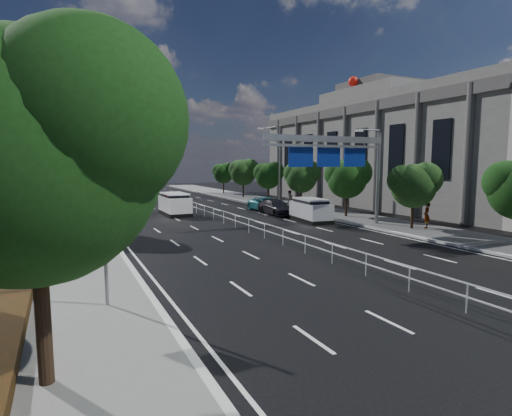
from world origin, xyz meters
TOP-DOWN VIEW (x-y plane):
  - ground at (0.00, 0.00)m, footprint 160.00×160.00m
  - sidewalk_near at (-11.50, 0.00)m, footprint 5.00×140.00m
  - sidewalk_far at (11.50, 0.00)m, footprint 5.00×140.00m
  - kerb_near at (-9.00, 0.00)m, footprint 0.25×140.00m
  - kerb_far at (9.00, 0.00)m, footprint 0.25×140.00m
  - median_fence at (0.00, 22.50)m, footprint 0.05×85.00m
  - hedge_near at (-13.30, 5.00)m, footprint 1.00×36.00m
  - toilet_sign at (-10.95, 0.00)m, footprint 1.62×0.18m
  - overhead_gantry at (6.74, 10.05)m, footprint 10.24×0.38m
  - streetlight_far at (10.50, 26.00)m, footprint 2.78×2.40m
  - civic_hall at (23.72, 22.00)m, footprint 14.40×36.00m
  - near_tree_big at (-12.13, -4.53)m, footprint 5.72×5.33m
  - near_tree_back at (-11.94, 17.97)m, footprint 4.84×4.51m
  - far_tree_c at (11.24, 6.98)m, footprint 3.52×3.28m
  - far_tree_d at (11.25, 14.48)m, footprint 3.85×3.59m
  - far_tree_e at (11.25, 21.98)m, footprint 3.63×3.38m
  - far_tree_f at (11.24, 29.48)m, footprint 3.52×3.28m
  - far_tree_g at (11.25, 36.98)m, footprint 3.96×3.69m
  - far_tree_h at (11.24, 44.48)m, footprint 3.41×3.18m
  - white_minivan at (-2.16, 23.06)m, footprint 2.10×4.81m
  - red_bus at (-7.00, 41.17)m, footprint 3.06×11.87m
  - near_car_silver at (-5.37, 36.39)m, footprint 2.19×4.47m
  - near_car_dark at (-3.22, 61.35)m, footprint 2.30×5.25m
  - silver_minivan at (7.05, 14.00)m, footprint 2.51×4.82m
  - parked_car_teal at (7.01, 21.88)m, footprint 2.32×5.02m
  - parked_car_dark at (6.50, 19.00)m, footprint 2.06×4.94m
  - pedestrian_a at (12.16, 6.54)m, footprint 0.81×0.80m
  - pedestrian_b at (9.60, 21.77)m, footprint 0.95×0.75m

SIDE VIEW (x-z plane):
  - ground at x=0.00m, z-range 0.00..0.00m
  - sidewalk_near at x=-11.50m, z-range 0.00..0.14m
  - sidewalk_far at x=11.50m, z-range 0.00..0.14m
  - kerb_near at x=-9.00m, z-range -0.01..0.15m
  - kerb_far at x=9.00m, z-range -0.01..0.15m
  - hedge_near at x=-13.30m, z-range 0.14..0.58m
  - median_fence at x=0.00m, z-range 0.01..1.04m
  - parked_car_teal at x=7.01m, z-range 0.00..1.40m
  - parked_car_dark at x=6.50m, z-range 0.00..1.42m
  - near_car_silver at x=-5.37m, z-range 0.00..1.47m
  - near_car_dark at x=-3.22m, z-range 0.00..1.68m
  - silver_minivan at x=7.05m, z-range -0.02..1.90m
  - white_minivan at x=-2.16m, z-range -0.02..2.07m
  - pedestrian_a at x=12.16m, z-range 0.14..2.03m
  - pedestrian_b at x=9.60m, z-range 0.14..2.03m
  - red_bus at x=-7.00m, z-range 0.08..3.61m
  - toilet_sign at x=-10.95m, z-range 0.77..5.11m
  - far_tree_h at x=11.24m, z-range 0.97..5.88m
  - far_tree_c at x=11.24m, z-range 0.95..5.90m
  - far_tree_f at x=11.24m, z-range 0.98..6.00m
  - far_tree_e at x=11.25m, z-range 0.99..6.12m
  - far_tree_d at x=11.25m, z-range 1.02..6.36m
  - far_tree_g at x=11.25m, z-range 1.03..6.48m
  - near_tree_back at x=-11.94m, z-range 1.27..7.96m
  - streetlight_far at x=10.50m, z-range 0.71..9.71m
  - near_tree_big at x=-12.13m, z-range 1.42..9.13m
  - overhead_gantry at x=6.74m, z-range 1.88..9.33m
  - civic_hall at x=23.72m, z-range -0.91..13.44m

